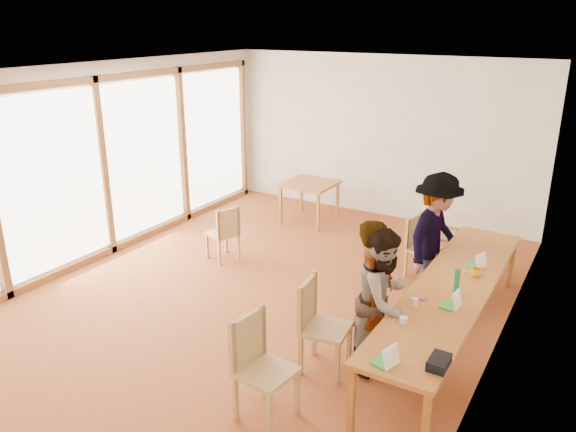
{
  "coord_description": "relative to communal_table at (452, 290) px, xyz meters",
  "views": [
    {
      "loc": [
        3.82,
        -5.78,
        3.59
      ],
      "look_at": [
        0.2,
        0.29,
        1.1
      ],
      "focal_mm": 35.0,
      "sensor_mm": 36.0,
      "label": 1
    }
  ],
  "objects": [
    {
      "name": "person_near",
      "position": [
        -0.64,
        -0.75,
        0.12
      ],
      "size": [
        0.51,
        0.67,
        1.64
      ],
      "primitive_type": "imported",
      "rotation": [
        0.0,
        0.0,
        1.78
      ],
      "color": "gray",
      "rests_on": "ground"
    },
    {
      "name": "chair_empty",
      "position": [
        -0.85,
        2.17,
        -0.09
      ],
      "size": [
        0.58,
        0.58,
        0.53
      ],
      "rotation": [
        0.0,
        0.0,
        0.3
      ],
      "color": "tan",
      "rests_on": "ground"
    },
    {
      "name": "yellow_mug",
      "position": [
        0.17,
        0.38,
        0.1
      ],
      "size": [
        0.13,
        0.13,
        0.1
      ],
      "primitive_type": "imported",
      "rotation": [
        0.0,
        0.0,
        -0.06
      ],
      "color": "#C69B0A",
      "rests_on": "communal_table"
    },
    {
      "name": "laptop_far",
      "position": [
        0.12,
        0.66,
        0.1
      ],
      "size": [
        0.24,
        0.25,
        0.18
      ],
      "rotation": [
        0.0,
        0.0,
        -0.31
      ],
      "color": "green",
      "rests_on": "communal_table"
    },
    {
      "name": "ground",
      "position": [
        -2.5,
        -0.06,
        -0.7
      ],
      "size": [
        8.0,
        8.0,
        0.0
      ],
      "primitive_type": "plane",
      "color": "brown",
      "rests_on": "ground"
    },
    {
      "name": "side_table",
      "position": [
        -3.41,
        2.88,
        -0.03
      ],
      "size": [
        0.9,
        0.9,
        0.75
      ],
      "rotation": [
        0.0,
        0.0,
        -0.01
      ],
      "color": "#B07127",
      "rests_on": "ground"
    },
    {
      "name": "ceiling",
      "position": [
        -2.5,
        -0.06,
        2.32
      ],
      "size": [
        6.0,
        8.0,
        0.04
      ],
      "primitive_type": "cube",
      "color": "white",
      "rests_on": "wall_back"
    },
    {
      "name": "person_mid",
      "position": [
        -0.51,
        -0.8,
        0.09
      ],
      "size": [
        0.72,
        0.86,
        1.59
      ],
      "primitive_type": "imported",
      "rotation": [
        0.0,
        0.0,
        1.41
      ],
      "color": "gray",
      "rests_on": "ground"
    },
    {
      "name": "window_wall",
      "position": [
        -5.46,
        -0.06,
        0.8
      ],
      "size": [
        0.1,
        8.0,
        3.0
      ],
      "primitive_type": "cube",
      "color": "white",
      "rests_on": "ground"
    },
    {
      "name": "clear_glass",
      "position": [
        -0.21,
        -0.68,
        0.09
      ],
      "size": [
        0.07,
        0.07,
        0.09
      ],
      "primitive_type": "cylinder",
      "color": "silver",
      "rests_on": "communal_table"
    },
    {
      "name": "chair_spare",
      "position": [
        -3.65,
        0.61,
        -0.16
      ],
      "size": [
        0.53,
        0.53,
        0.47
      ],
      "rotation": [
        0.0,
        0.0,
        2.79
      ],
      "color": "tan",
      "rests_on": "ground"
    },
    {
      "name": "chair_near",
      "position": [
        -1.23,
        -2.13,
        -0.07
      ],
      "size": [
        0.54,
        0.54,
        0.55
      ],
      "rotation": [
        0.0,
        0.0,
        -0.12
      ],
      "color": "tan",
      "rests_on": "ground"
    },
    {
      "name": "laptop_near",
      "position": [
        -0.08,
        -1.81,
        0.1
      ],
      "size": [
        0.23,
        0.25,
        0.18
      ],
      "rotation": [
        0.0,
        0.0,
        -0.25
      ],
      "color": "green",
      "rests_on": "communal_table"
    },
    {
      "name": "chair_mid",
      "position": [
        -1.11,
        -1.18,
        -0.07
      ],
      "size": [
        0.54,
        0.54,
        0.55
      ],
      "rotation": [
        0.0,
        0.0,
        0.13
      ],
      "color": "tan",
      "rests_on": "ground"
    },
    {
      "name": "pink_phone",
      "position": [
        -0.19,
        -0.47,
        0.05
      ],
      "size": [
        0.05,
        0.1,
        0.01
      ],
      "primitive_type": "cube",
      "color": "#C33B76",
      "rests_on": "communal_table"
    },
    {
      "name": "wall_back",
      "position": [
        -2.5,
        3.94,
        0.8
      ],
      "size": [
        6.0,
        0.1,
        3.0
      ],
      "primitive_type": "cube",
      "color": "white",
      "rests_on": "ground"
    },
    {
      "name": "condiment_cup",
      "position": [
        -0.2,
        -1.06,
        0.08
      ],
      "size": [
        0.08,
        0.08,
        0.06
      ],
      "primitive_type": "cylinder",
      "color": "white",
      "rests_on": "communal_table"
    },
    {
      "name": "green_bottle",
      "position": [
        0.07,
        -0.15,
        0.19
      ],
      "size": [
        0.07,
        0.07,
        0.28
      ],
      "primitive_type": "cylinder",
      "color": "#1B7344",
      "rests_on": "communal_table"
    },
    {
      "name": "laptop_mid",
      "position": [
        0.13,
        -0.5,
        0.1
      ],
      "size": [
        0.2,
        0.23,
        0.18
      ],
      "rotation": [
        0.0,
        0.0,
        -0.05
      ],
      "color": "green",
      "rests_on": "communal_table"
    },
    {
      "name": "chair_far",
      "position": [
        -0.92,
        1.64,
        -0.15
      ],
      "size": [
        0.48,
        0.48,
        0.48
      ],
      "rotation": [
        0.0,
        0.0,
        -0.16
      ],
      "color": "tan",
      "rests_on": "ground"
    },
    {
      "name": "communal_table",
      "position": [
        0.0,
        0.0,
        0.0
      ],
      "size": [
        0.8,
        4.0,
        0.75
      ],
      "color": "#B07127",
      "rests_on": "ground"
    },
    {
      "name": "person_far",
      "position": [
        -0.53,
        1.08,
        0.17
      ],
      "size": [
        0.82,
        1.22,
        1.74
      ],
      "primitive_type": "imported",
      "rotation": [
        0.0,
        0.0,
        1.4
      ],
      "color": "gray",
      "rests_on": "ground"
    },
    {
      "name": "black_pouch",
      "position": [
        0.32,
        -1.62,
        0.09
      ],
      "size": [
        0.16,
        0.26,
        0.09
      ],
      "primitive_type": "cube",
      "color": "black",
      "rests_on": "communal_table"
    },
    {
      "name": "wall_right",
      "position": [
        0.5,
        -0.06,
        0.8
      ],
      "size": [
        0.1,
        8.0,
        3.0
      ],
      "primitive_type": "cube",
      "color": "white",
      "rests_on": "ground"
    }
  ]
}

